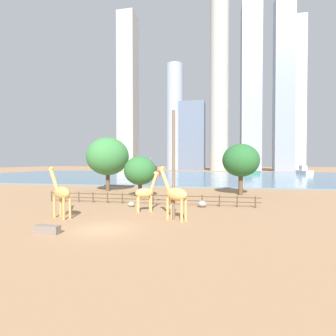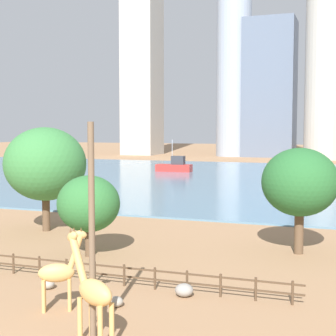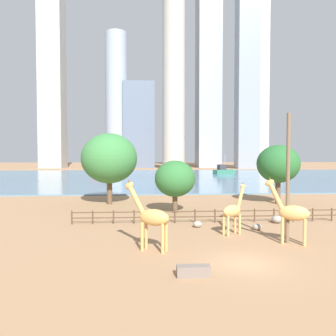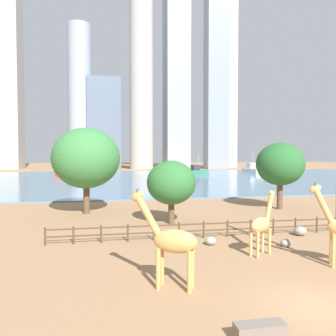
{
  "view_description": "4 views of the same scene",
  "coord_description": "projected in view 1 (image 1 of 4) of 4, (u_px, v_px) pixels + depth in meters",
  "views": [
    {
      "loc": [
        8.67,
        -18.26,
        5.07
      ],
      "look_at": [
        0.4,
        22.29,
        4.16
      ],
      "focal_mm": 28.0,
      "sensor_mm": 36.0,
      "label": 1
    },
    {
      "loc": [
        15.08,
        -15.28,
        9.37
      ],
      "look_at": [
        -1.52,
        31.44,
        5.5
      ],
      "focal_mm": 55.0,
      "sensor_mm": 36.0,
      "label": 2
    },
    {
      "loc": [
        -5.87,
        -19.14,
        6.53
      ],
      "look_at": [
        -2.91,
        27.66,
        4.69
      ],
      "focal_mm": 35.0,
      "sensor_mm": 36.0,
      "label": 3
    },
    {
      "loc": [
        -8.57,
        -12.26,
        6.42
      ],
      "look_at": [
        -2.42,
        21.08,
        5.11
      ],
      "focal_mm": 35.0,
      "sensor_mm": 36.0,
      "label": 4
    }
  ],
  "objects": [
    {
      "name": "skyline_tower_needle",
      "position": [
        297.0,
        95.0,
        158.05
      ],
      "size": [
        8.62,
        10.57,
        91.8
      ],
      "primitive_type": "cube",
      "color": "#B7B2A8",
      "rests_on": "ground"
    },
    {
      "name": "giraffe_tall",
      "position": [
        175.0,
        194.0,
        22.82
      ],
      "size": [
        3.15,
        2.01,
        4.89
      ],
      "rotation": [
        0.0,
        0.0,
        2.67
      ],
      "color": "tan",
      "rests_on": "ground"
    },
    {
      "name": "skyline_block_right",
      "position": [
        284.0,
        86.0,
        145.61
      ],
      "size": [
        10.37,
        8.47,
        95.5
      ],
      "primitive_type": "cube",
      "color": "gray",
      "rests_on": "ground"
    },
    {
      "name": "ground_plane",
      "position": [
        198.0,
        176.0,
        98.1
      ],
      "size": [
        400.0,
        400.0,
        0.0
      ],
      "primitive_type": "plane",
      "color": "#9E7551"
    },
    {
      "name": "skyline_block_wide",
      "position": [
        128.0,
        92.0,
        178.76
      ],
      "size": [
        11.36,
        13.2,
        105.63
      ],
      "primitive_type": "cube",
      "color": "#ADA89E",
      "rests_on": "ground"
    },
    {
      "name": "skyline_block_left",
      "position": [
        251.0,
        88.0,
        165.9
      ],
      "size": [
        11.96,
        15.42,
        103.94
      ],
      "primitive_type": "cube",
      "color": "#939EAD",
      "rests_on": "ground"
    },
    {
      "name": "utility_pole",
      "position": [
        174.0,
        165.0,
        23.07
      ],
      "size": [
        0.28,
        0.28,
        9.64
      ],
      "primitive_type": "cylinder",
      "color": "brown",
      "rests_on": "ground"
    },
    {
      "name": "tree_right_tall",
      "position": [
        108.0,
        156.0,
        45.93
      ],
      "size": [
        7.38,
        7.38,
        9.44
      ],
      "color": "brown",
      "rests_on": "ground"
    },
    {
      "name": "skyline_tower_glass",
      "position": [
        192.0,
        136.0,
        173.07
      ],
      "size": [
        16.14,
        14.75,
        44.24
      ],
      "primitive_type": "cube",
      "color": "slate",
      "rests_on": "ground"
    },
    {
      "name": "boat_sailboat",
      "position": [
        304.0,
        171.0,
        104.46
      ],
      "size": [
        4.5,
        8.53,
        7.3
      ],
      "rotation": [
        0.0,
        0.0,
        4.92
      ],
      "color": "silver",
      "rests_on": "harbor_water"
    },
    {
      "name": "giraffe_companion",
      "position": [
        146.0,
        193.0,
        26.51
      ],
      "size": [
        2.47,
        1.71,
        4.29
      ],
      "rotation": [
        0.0,
        0.0,
        0.52
      ],
      "color": "tan",
      "rests_on": "ground"
    },
    {
      "name": "boulder_small",
      "position": [
        173.0,
        208.0,
        27.41
      ],
      "size": [
        0.77,
        0.74,
        0.55
      ],
      "primitive_type": "ellipsoid",
      "color": "gray",
      "rests_on": "ground"
    },
    {
      "name": "skyline_block_central",
      "position": [
        175.0,
        117.0,
        173.29
      ],
      "size": [
        11.27,
        11.27,
        69.6
      ],
      "primitive_type": "cylinder",
      "color": "#939EAD",
      "rests_on": "ground"
    },
    {
      "name": "tree_center_broad",
      "position": [
        140.0,
        171.0,
        37.48
      ],
      "size": [
        4.58,
        4.58,
        5.94
      ],
      "color": "brown",
      "rests_on": "ground"
    },
    {
      "name": "harbor_water",
      "position": [
        197.0,
        176.0,
        95.16
      ],
      "size": [
        180.0,
        86.0,
        0.2
      ],
      "primitive_type": "cube",
      "color": "slate",
      "rests_on": "ground"
    },
    {
      "name": "boulder_by_pole",
      "position": [
        131.0,
        204.0,
        29.79
      ],
      "size": [
        0.79,
        0.77,
        0.58
      ],
      "primitive_type": "ellipsoid",
      "color": "gray",
      "rests_on": "ground"
    },
    {
      "name": "feeding_trough",
      "position": [
        47.0,
        229.0,
        18.54
      ],
      "size": [
        1.8,
        0.6,
        0.6
      ],
      "primitive_type": "cube",
      "color": "#72665B",
      "rests_on": "ground"
    },
    {
      "name": "boulder_near_fence",
      "position": [
        202.0,
        204.0,
        29.54
      ],
      "size": [
        1.03,
        0.98,
        0.74
      ],
      "primitive_type": "ellipsoid",
      "color": "gray",
      "rests_on": "ground"
    },
    {
      "name": "tree_left_large",
      "position": [
        241.0,
        160.0,
        40.39
      ],
      "size": [
        5.64,
        5.64,
        7.92
      ],
      "color": "brown",
      "rests_on": "ground"
    },
    {
      "name": "skyline_tower_short",
      "position": [
        219.0,
        83.0,
        157.65
      ],
      "size": [
        11.11,
        11.11,
        105.81
      ],
      "primitive_type": "cylinder",
      "color": "#ADA89E",
      "rests_on": "ground"
    },
    {
      "name": "enclosure_fence",
      "position": [
        147.0,
        198.0,
        31.5
      ],
      "size": [
        26.12,
        0.14,
        1.3
      ],
      "color": "#4C3826",
      "rests_on": "ground"
    },
    {
      "name": "boat_tug",
      "position": [
        250.0,
        172.0,
        103.52
      ],
      "size": [
        7.73,
        5.26,
        6.56
      ],
      "rotation": [
        0.0,
        0.0,
        0.4
      ],
      "color": "#337259",
      "rests_on": "harbor_water"
    },
    {
      "name": "giraffe_young",
      "position": [
        61.0,
        193.0,
        23.74
      ],
      "size": [
        3.34,
        2.05,
        4.85
      ],
      "rotation": [
        0.0,
        0.0,
        2.69
      ],
      "color": "tan",
      "rests_on": "ground"
    },
    {
      "name": "boat_ferry",
      "position": [
        152.0,
        171.0,
        108.82
      ],
      "size": [
        7.55,
        2.95,
        6.71
      ],
      "rotation": [
        0.0,
        0.0,
        3.18
      ],
      "color": "#B22D28",
      "rests_on": "harbor_water"
    }
  ]
}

